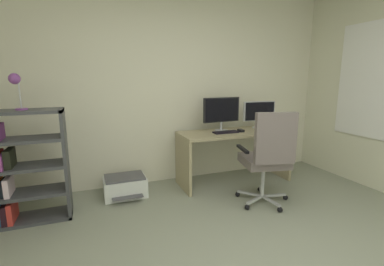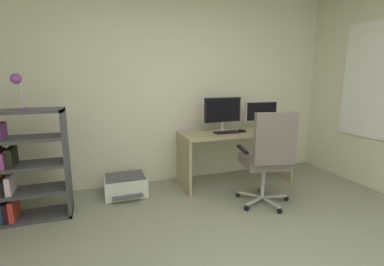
{
  "view_description": "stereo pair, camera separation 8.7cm",
  "coord_description": "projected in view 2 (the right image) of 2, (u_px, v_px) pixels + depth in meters",
  "views": [
    {
      "loc": [
        -1.06,
        -1.24,
        1.44
      ],
      "look_at": [
        0.07,
        1.7,
        0.81
      ],
      "focal_mm": 25.63,
      "sensor_mm": 36.0,
      "label": 1
    },
    {
      "loc": [
        -0.98,
        -1.27,
        1.44
      ],
      "look_at": [
        0.07,
        1.7,
        0.81
      ],
      "focal_mm": 25.63,
      "sensor_mm": 36.0,
      "label": 2
    }
  ],
  "objects": [
    {
      "name": "printer",
      "position": [
        126.0,
        185.0,
        3.43
      ],
      "size": [
        0.51,
        0.45,
        0.26
      ],
      "color": "white",
      "rests_on": "ground"
    },
    {
      "name": "computer_mouse",
      "position": [
        242.0,
        131.0,
        3.71
      ],
      "size": [
        0.06,
        0.1,
        0.03
      ],
      "primitive_type": "cube",
      "rotation": [
        0.0,
        0.0,
        -0.02
      ],
      "color": "black",
      "rests_on": "desk"
    },
    {
      "name": "wall_back",
      "position": [
        169.0,
        86.0,
        3.79
      ],
      "size": [
        4.84,
        0.1,
        2.69
      ],
      "primitive_type": "cube",
      "color": "beige",
      "rests_on": "ground"
    },
    {
      "name": "monitor_main",
      "position": [
        223.0,
        111.0,
        3.73
      ],
      "size": [
        0.55,
        0.18,
        0.46
      ],
      "color": "#B2B5B7",
      "rests_on": "desk"
    },
    {
      "name": "bookshelf",
      "position": [
        13.0,
        168.0,
        2.74
      ],
      "size": [
        0.82,
        0.33,
        1.14
      ],
      "color": "#3E4043",
      "rests_on": "ground"
    },
    {
      "name": "desk_lamp",
      "position": [
        17.0,
        84.0,
        2.62
      ],
      "size": [
        0.13,
        0.11,
        0.35
      ],
      "color": "#824293",
      "rests_on": "bookshelf"
    },
    {
      "name": "office_chair",
      "position": [
        268.0,
        155.0,
        3.03
      ],
      "size": [
        0.63,
        0.63,
        1.1
      ],
      "color": "#B7BABC",
      "rests_on": "ground"
    },
    {
      "name": "desk",
      "position": [
        236.0,
        145.0,
        3.79
      ],
      "size": [
        1.55,
        0.58,
        0.73
      ],
      "color": "tan",
      "rests_on": "ground"
    },
    {
      "name": "keyboard",
      "position": [
        227.0,
        132.0,
        3.64
      ],
      "size": [
        0.34,
        0.13,
        0.02
      ],
      "primitive_type": "cube",
      "rotation": [
        0.0,
        0.0,
        0.0
      ],
      "color": "black",
      "rests_on": "desk"
    },
    {
      "name": "monitor_secondary",
      "position": [
        261.0,
        112.0,
        3.94
      ],
      "size": [
        0.5,
        0.18,
        0.39
      ],
      "color": "#B2B5B7",
      "rests_on": "desk"
    }
  ]
}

